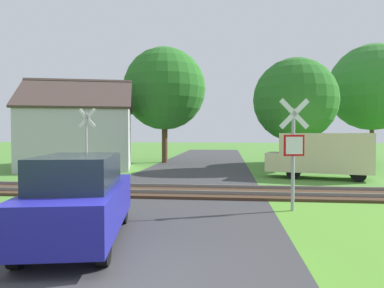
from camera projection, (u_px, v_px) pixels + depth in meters
ground_plane at (102, 277)px, 5.29m from camera, size 160.00×160.00×0.00m
road_asphalt at (136, 237)px, 7.28m from camera, size 6.49×80.00×0.01m
rail_track at (176, 191)px, 12.79m from camera, size 60.00×2.60×0.22m
stop_sign_near at (293, 148)px, 9.72m from camera, size 0.87×0.22×3.21m
crossing_sign_far at (87, 140)px, 15.26m from camera, size 0.87×0.20×3.35m
house at (79, 136)px, 21.68m from camera, size 7.82×7.16×5.66m
tree_center at (165, 89)px, 26.07m from camera, size 6.25×6.25×8.76m
tree_right at (295, 100)px, 20.94m from camera, size 5.11×5.11×6.83m
tree_far at (373, 87)px, 25.35m from camera, size 6.35×6.35×8.82m
mail_truck at (321, 153)px, 16.87m from camera, size 5.21×3.05×2.24m
parked_car at (80, 198)px, 6.96m from camera, size 2.36×4.24×1.78m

